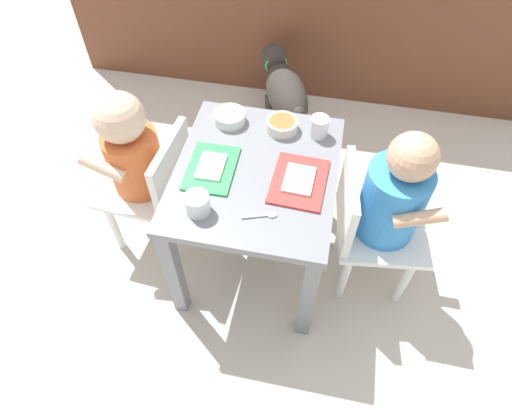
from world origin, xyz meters
The scene contains 12 objects.
ground_plane centered at (0.00, 0.00, 0.00)m, with size 7.00×7.00×0.00m, color beige.
dining_table centered at (0.00, 0.00, 0.38)m, with size 0.48×0.56×0.48m.
seated_child_left centered at (-0.40, 0.03, 0.42)m, with size 0.30×0.30×0.66m.
seated_child_right centered at (0.40, 0.01, 0.42)m, with size 0.31×0.31×0.67m.
dog centered at (-0.02, 0.74, 0.22)m, with size 0.31×0.46×0.33m.
food_tray_left centered at (-0.13, -0.02, 0.48)m, with size 0.14×0.20×0.02m.
food_tray_right centered at (0.13, -0.02, 0.48)m, with size 0.16×0.21×0.02m.
water_cup_left centered at (0.16, 0.19, 0.51)m, with size 0.06×0.06×0.07m.
water_cup_right centered at (-0.13, -0.18, 0.50)m, with size 0.07×0.07×0.06m.
cereal_bowl_right_side centered at (-0.13, 0.20, 0.50)m, with size 0.10×0.10×0.04m.
cereal_bowl_left_side centered at (0.05, 0.19, 0.50)m, with size 0.10×0.10×0.04m.
spoon_by_left_tray centered at (0.05, -0.16, 0.48)m, with size 0.10×0.04×0.01m.
Camera 1 is at (0.18, -0.88, 1.44)m, focal length 31.02 mm.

